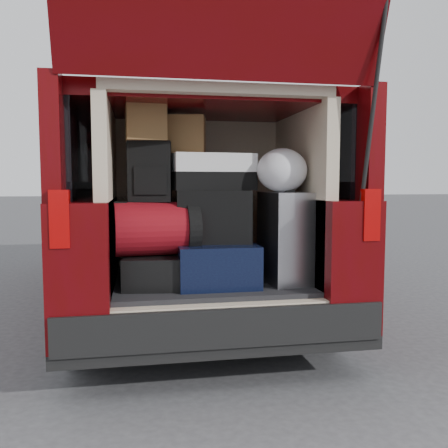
{
  "coord_description": "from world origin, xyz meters",
  "views": [
    {
      "loc": [
        -0.46,
        -2.87,
        1.21
      ],
      "look_at": [
        0.09,
        0.2,
        0.93
      ],
      "focal_mm": 38.0,
      "sensor_mm": 36.0,
      "label": 1
    }
  ],
  "objects": [
    {
      "name": "minivan",
      "position": [
        0.0,
        1.86,
        0.91
      ],
      "size": [
        1.9,
        5.35,
        2.77
      ],
      "color": "black",
      "rests_on": "ground"
    },
    {
      "name": "grocery_sack_upper",
      "position": [
        -0.15,
        0.28,
        1.52
      ],
      "size": [
        0.28,
        0.25,
        0.25
      ],
      "primitive_type": "cube",
      "rotation": [
        0.0,
        0.0,
        -0.21
      ],
      "color": "brown",
      "rests_on": "twotone_duffel"
    },
    {
      "name": "black_hardshell",
      "position": [
        -0.36,
        0.16,
        0.65
      ],
      "size": [
        0.42,
        0.54,
        0.2
      ],
      "primitive_type": "cube",
      "rotation": [
        0.0,
        0.0,
        -0.12
      ],
      "color": "black",
      "rests_on": "load_floor"
    },
    {
      "name": "backpack",
      "position": [
        -0.39,
        0.17,
        1.27
      ],
      "size": [
        0.28,
        0.19,
        0.38
      ],
      "primitive_type": "cube",
      "rotation": [
        0.0,
        0.0,
        -0.12
      ],
      "color": "black",
      "rests_on": "red_duffel"
    },
    {
      "name": "black_soft_case",
      "position": [
        0.02,
        0.16,
        0.99
      ],
      "size": [
        0.5,
        0.33,
        0.34
      ],
      "primitive_type": "cube",
      "rotation": [
        0.0,
        0.0,
        -0.1
      ],
      "color": "black",
      "rests_on": "navy_hardshell"
    },
    {
      "name": "twotone_duffel",
      "position": [
        0.02,
        0.22,
        1.27
      ],
      "size": [
        0.56,
        0.33,
        0.24
      ],
      "primitive_type": "cube",
      "rotation": [
        0.0,
        0.0,
        0.11
      ],
      "color": "silver",
      "rests_on": "black_soft_case"
    },
    {
      "name": "plastic_bag_right",
      "position": [
        0.45,
        0.06,
        1.28
      ],
      "size": [
        0.35,
        0.33,
        0.28
      ],
      "primitive_type": "ellipsoid",
      "rotation": [
        0.0,
        0.0,
        -0.1
      ],
      "color": "white",
      "rests_on": "silver_roller"
    },
    {
      "name": "load_floor",
      "position": [
        0.0,
        0.28,
        0.28
      ],
      "size": [
        1.24,
        1.05,
        0.55
      ],
      "primitive_type": "cube",
      "color": "black",
      "rests_on": "ground"
    },
    {
      "name": "ground",
      "position": [
        0.0,
        0.0,
        0.0
      ],
      "size": [
        80.0,
        80.0,
        0.0
      ],
      "primitive_type": "plane",
      "color": "#38383B",
      "rests_on": "ground"
    },
    {
      "name": "silver_roller",
      "position": [
        0.48,
        0.09,
        0.85
      ],
      "size": [
        0.28,
        0.42,
        0.59
      ],
      "primitive_type": "cube",
      "rotation": [
        0.0,
        0.0,
        0.09
      ],
      "color": "silver",
      "rests_on": "load_floor"
    },
    {
      "name": "navy_hardshell",
      "position": [
        0.03,
        0.17,
        0.68
      ],
      "size": [
        0.5,
        0.61,
        0.27
      ],
      "primitive_type": "cube",
      "rotation": [
        0.0,
        0.0,
        -0.0
      ],
      "color": "black",
      "rests_on": "load_floor"
    },
    {
      "name": "grocery_sack_lower",
      "position": [
        -0.41,
        0.14,
        1.57
      ],
      "size": [
        0.26,
        0.21,
        0.22
      ],
      "primitive_type": "cube",
      "rotation": [
        0.0,
        0.0,
        0.07
      ],
      "color": "brown",
      "rests_on": "backpack"
    },
    {
      "name": "red_duffel",
      "position": [
        -0.35,
        0.12,
        0.92
      ],
      "size": [
        0.54,
        0.38,
        0.34
      ],
      "primitive_type": "cube",
      "rotation": [
        0.0,
        0.0,
        0.09
      ],
      "color": "maroon",
      "rests_on": "black_hardshell"
    }
  ]
}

